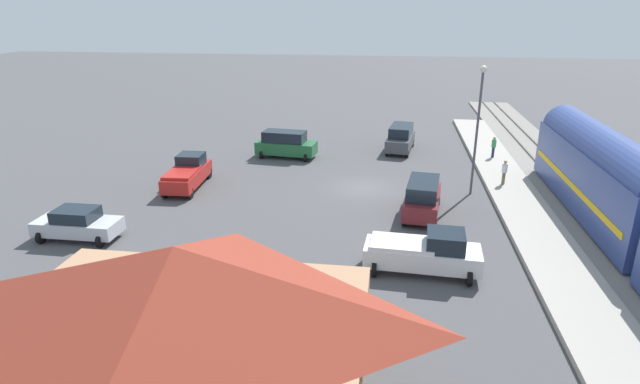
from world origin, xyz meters
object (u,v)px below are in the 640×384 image
at_px(station_building, 183,335).
at_px(suv_maroon, 423,197).
at_px(pickup_red, 188,173).
at_px(pedestrian_waiting_far, 494,146).
at_px(suv_charcoal, 401,138).
at_px(pedestrian_on_platform, 504,170).
at_px(pickup_white, 425,252).
at_px(light_pole_near_platform, 478,117).
at_px(sedan_silver, 77,224).
at_px(suv_green, 286,144).

bearing_deg(station_building, suv_maroon, -113.76).
bearing_deg(station_building, pickup_red, -68.43).
distance_m(pedestrian_waiting_far, suv_charcoal, 7.74).
bearing_deg(suv_charcoal, suv_maroon, 94.57).
bearing_deg(suv_charcoal, pedestrian_on_platform, 128.01).
xyz_separation_m(pedestrian_waiting_far, pickup_white, (6.50, 19.72, -0.25)).
height_order(pickup_white, light_pole_near_platform, light_pole_near_platform).
xyz_separation_m(pedestrian_on_platform, pickup_red, (21.69, 2.78, -0.25)).
relative_size(pedestrian_on_platform, light_pole_near_platform, 0.20).
xyz_separation_m(station_building, pedestrian_waiting_far, (-14.01, -30.16, -1.78)).
distance_m(station_building, suv_charcoal, 33.02).
bearing_deg(suv_maroon, pickup_red, -10.66).
bearing_deg(suv_charcoal, pedestrian_waiting_far, 163.97).
xyz_separation_m(suv_charcoal, pickup_white, (-0.94, 21.86, -0.12)).
xyz_separation_m(sedan_silver, suv_charcoal, (-17.42, -20.65, 0.27)).
relative_size(suv_green, pickup_white, 0.92).
xyz_separation_m(pedestrian_on_platform, suv_charcoal, (6.99, -8.94, -0.13)).
xyz_separation_m(pedestrian_on_platform, pedestrian_waiting_far, (-0.45, -6.80, 0.00)).
distance_m(sedan_silver, suv_maroon, 19.52).
distance_m(pedestrian_on_platform, light_pole_near_platform, 4.85).
relative_size(pedestrian_waiting_far, suv_green, 0.34).
relative_size(suv_charcoal, suv_maroon, 1.01).
distance_m(pedestrian_waiting_far, pickup_red, 24.13).
distance_m(pedestrian_on_platform, suv_charcoal, 11.34).
height_order(station_building, light_pole_near_platform, light_pole_near_platform).
height_order(pickup_red, light_pole_near_platform, light_pole_near_platform).
xyz_separation_m(suv_green, pickup_white, (-10.39, 18.42, -0.12)).
distance_m(pedestrian_waiting_far, suv_maroon, 14.04).
xyz_separation_m(station_building, light_pole_near_platform, (-11.20, -21.89, 2.20)).
relative_size(pickup_white, light_pole_near_platform, 0.65).
bearing_deg(pedestrian_waiting_far, suv_charcoal, -16.03).
bearing_deg(sedan_silver, suv_green, -114.83).
bearing_deg(pedestrian_on_platform, pickup_red, 7.30).
bearing_deg(pickup_red, sedan_silver, 73.10).
relative_size(suv_green, pickup_red, 0.93).
height_order(station_building, sedan_silver, station_building).
height_order(pedestrian_waiting_far, pickup_white, pickup_white).
relative_size(pickup_red, light_pole_near_platform, 0.65).
distance_m(pedestrian_waiting_far, pickup_white, 20.77).
relative_size(station_building, suv_green, 2.20).
relative_size(pedestrian_on_platform, pickup_red, 0.31).
bearing_deg(suv_charcoal, pickup_red, 38.54).
bearing_deg(station_building, suv_green, -84.29).
bearing_deg(pedestrian_waiting_far, sedan_silver, 36.67).
xyz_separation_m(suv_maroon, pickup_white, (0.24, 7.15, -0.12)).
bearing_deg(pickup_white, sedan_silver, -3.78).
distance_m(suv_green, light_pole_near_platform, 16.25).
height_order(pedestrian_waiting_far, pickup_red, pickup_red).
height_order(pedestrian_waiting_far, suv_green, suv_green).
distance_m(pedestrian_on_platform, pedestrian_waiting_far, 6.82).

